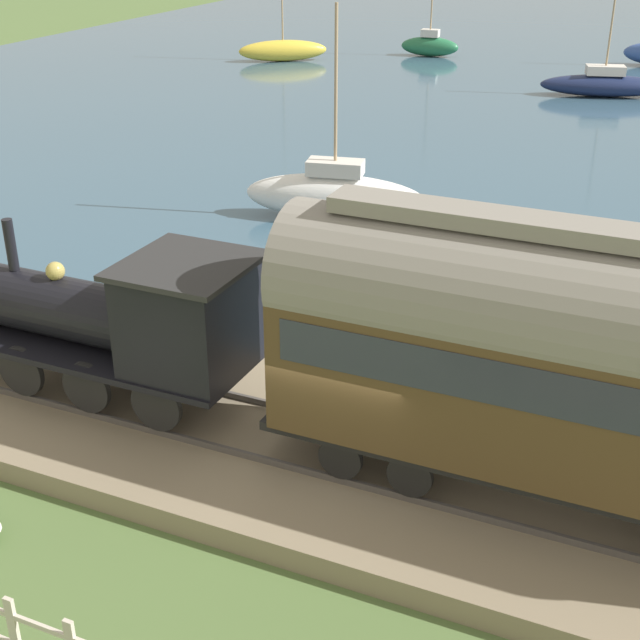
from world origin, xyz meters
The scene contains 11 objects.
ground_plane centered at (0.00, 0.00, 0.00)m, with size 200.00×200.00×0.00m, color #516B38.
harbor_water centered at (43.14, 0.00, 0.00)m, with size 80.00×80.00×0.01m.
rail_embankment centered at (0.16, 0.00, 0.22)m, with size 5.36×56.00×0.55m.
steam_locomotive centered at (0.16, 4.39, 2.22)m, with size 2.29×6.16×3.21m.
passenger_coach centered at (0.16, -3.55, 3.13)m, with size 2.21×9.61×4.64m.
sailboat_white centered at (12.55, 5.58, 0.80)m, with size 2.52×5.89×6.49m.
sailboat_green centered at (43.35, 12.35, 0.68)m, with size 1.43×3.71×7.12m.
sailboat_yellow centered at (37.97, 19.92, 0.66)m, with size 4.07×5.13×7.22m.
sailboat_navy centered at (35.25, 0.65, 0.61)m, with size 3.23×6.42×5.90m.
rowboat_near_shore centered at (7.27, -3.57, 0.20)m, with size 1.84×2.57×0.39m.
rowboat_far_out centered at (5.62, 2.30, 0.20)m, with size 1.63×2.14×0.38m.
Camera 1 is at (-11.96, -4.85, 9.33)m, focal length 50.00 mm.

